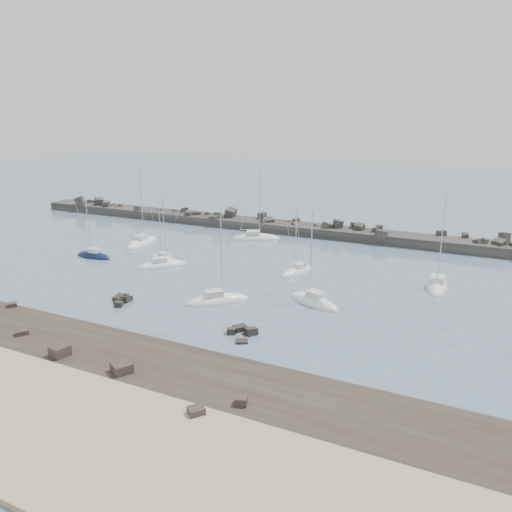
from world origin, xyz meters
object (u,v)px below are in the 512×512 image
at_px(sailboat_5, 298,272).
at_px(sailboat_3, 256,239).
at_px(sailboat_7, 314,302).
at_px(sailboat_1, 94,256).
at_px(sailboat_8, 437,286).
at_px(sailboat_0, 142,243).
at_px(sailboat_2, 162,266).
at_px(sailboat_4, 164,260).
at_px(sailboat_6, 217,301).

bearing_deg(sailboat_5, sailboat_3, 132.73).
bearing_deg(sailboat_7, sailboat_1, 174.38).
bearing_deg(sailboat_8, sailboat_1, -169.92).
height_order(sailboat_0, sailboat_5, sailboat_0).
distance_m(sailboat_2, sailboat_4, 3.37).
distance_m(sailboat_0, sailboat_3, 21.50).
height_order(sailboat_6, sailboat_8, sailboat_8).
xyz_separation_m(sailboat_5, sailboat_8, (19.73, 2.51, 0.01)).
bearing_deg(sailboat_0, sailboat_4, -35.47).
bearing_deg(sailboat_3, sailboat_1, -128.34).
xyz_separation_m(sailboat_5, sailboat_6, (-4.63, -16.03, 0.01)).
height_order(sailboat_1, sailboat_8, sailboat_8).
xyz_separation_m(sailboat_2, sailboat_7, (27.03, -4.72, 0.03)).
xyz_separation_m(sailboat_0, sailboat_6, (28.09, -19.98, -0.01)).
distance_m(sailboat_0, sailboat_8, 52.47).
bearing_deg(sailboat_1, sailboat_3, 51.66).
xyz_separation_m(sailboat_4, sailboat_6, (17.65, -12.54, 0.01)).
bearing_deg(sailboat_8, sailboat_5, -172.75).
height_order(sailboat_3, sailboat_4, sailboat_3).
bearing_deg(sailboat_3, sailboat_6, -71.82).
relative_size(sailboat_5, sailboat_8, 0.80).
distance_m(sailboat_3, sailboat_7, 35.30).
height_order(sailboat_7, sailboat_8, sailboat_8).
bearing_deg(sailboat_2, sailboat_6, -31.50).
distance_m(sailboat_0, sailboat_1, 11.09).
relative_size(sailboat_4, sailboat_8, 0.76).
relative_size(sailboat_0, sailboat_5, 1.36).
bearing_deg(sailboat_2, sailboat_0, 140.02).
relative_size(sailboat_3, sailboat_6, 1.11).
bearing_deg(sailboat_3, sailboat_7, -51.62).
relative_size(sailboat_1, sailboat_2, 0.92).
height_order(sailboat_6, sailboat_7, sailboat_6).
height_order(sailboat_2, sailboat_7, sailboat_7).
xyz_separation_m(sailboat_0, sailboat_3, (17.37, 12.66, -0.01)).
bearing_deg(sailboat_1, sailboat_2, 3.06).
xyz_separation_m(sailboat_0, sailboat_8, (52.45, -1.44, -0.00)).
distance_m(sailboat_0, sailboat_2, 16.00).
relative_size(sailboat_0, sailboat_1, 1.34).
relative_size(sailboat_6, sailboat_8, 0.94).
height_order(sailboat_2, sailboat_4, sailboat_2).
relative_size(sailboat_4, sailboat_5, 0.95).
bearing_deg(sailboat_5, sailboat_1, -168.30).
height_order(sailboat_0, sailboat_3, sailboat_0).
height_order(sailboat_2, sailboat_5, sailboat_2).
relative_size(sailboat_2, sailboat_8, 0.88).
distance_m(sailboat_1, sailboat_8, 54.64).
distance_m(sailboat_1, sailboat_4, 12.32).
bearing_deg(sailboat_4, sailboat_1, -163.19).
bearing_deg(sailboat_6, sailboat_5, 73.90).
bearing_deg(sailboat_8, sailboat_2, -167.60).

